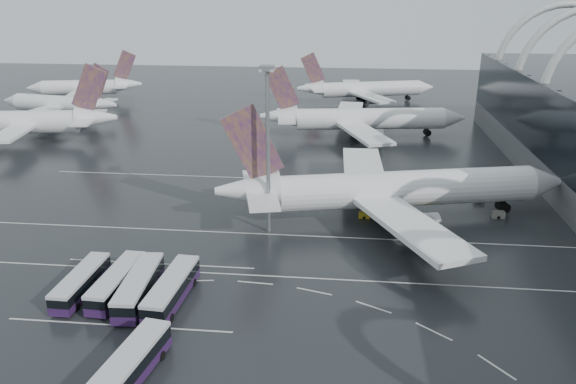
# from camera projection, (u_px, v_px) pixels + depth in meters

# --- Properties ---
(ground) EXTENTS (420.00, 420.00, 0.00)m
(ground) POSITION_uv_depth(u_px,v_px,m) (323.00, 272.00, 80.34)
(ground) COLOR black
(ground) RESTS_ON ground
(lane_marking_near) EXTENTS (120.00, 0.25, 0.01)m
(lane_marking_near) POSITION_uv_depth(u_px,v_px,m) (323.00, 279.00, 78.48)
(lane_marking_near) COLOR silver
(lane_marking_near) RESTS_ON ground
(lane_marking_mid) EXTENTS (120.00, 0.25, 0.01)m
(lane_marking_mid) POSITION_uv_depth(u_px,v_px,m) (327.00, 237.00, 91.53)
(lane_marking_mid) COLOR silver
(lane_marking_mid) RESTS_ON ground
(lane_marking_far) EXTENTS (120.00, 0.25, 0.01)m
(lane_marking_far) POSITION_uv_depth(u_px,v_px,m) (332.00, 181.00, 117.64)
(lane_marking_far) COLOR silver
(lane_marking_far) RESTS_ON ground
(bus_bay_line_south) EXTENTS (28.00, 0.25, 0.01)m
(bus_bay_line_south) POSITION_uv_depth(u_px,v_px,m) (119.00, 325.00, 67.76)
(bus_bay_line_south) COLOR silver
(bus_bay_line_south) RESTS_ON ground
(bus_bay_line_north) EXTENTS (28.00, 0.25, 0.01)m
(bus_bay_line_north) POSITION_uv_depth(u_px,v_px,m) (161.00, 264.00, 82.68)
(bus_bay_line_north) COLOR silver
(bus_bay_line_north) RESTS_ON ground
(airliner_main) EXTENTS (61.70, 53.29, 21.07)m
(airliner_main) POSITION_uv_depth(u_px,v_px,m) (390.00, 190.00, 96.88)
(airliner_main) COLOR white
(airliner_main) RESTS_ON ground
(airliner_gate_b) EXTENTS (55.09, 49.07, 19.13)m
(airliner_gate_b) POSITION_uv_depth(u_px,v_px,m) (359.00, 120.00, 149.72)
(airliner_gate_b) COLOR white
(airliner_gate_b) RESTS_ON ground
(airliner_gate_c) EXTENTS (48.25, 43.86, 17.40)m
(airliner_gate_c) POSITION_uv_depth(u_px,v_px,m) (364.00, 90.00, 194.68)
(airliner_gate_c) COLOR white
(airliner_gate_c) RESTS_ON ground
(jet_remote_west) EXTENTS (46.38, 37.47, 20.17)m
(jet_remote_west) POSITION_uv_depth(u_px,v_px,m) (31.00, 122.00, 145.03)
(jet_remote_west) COLOR white
(jet_remote_west) RESTS_ON ground
(jet_remote_mid) EXTENTS (39.96, 32.33, 17.40)m
(jet_remote_mid) POSITION_uv_depth(u_px,v_px,m) (61.00, 104.00, 170.13)
(jet_remote_mid) COLOR white
(jet_remote_mid) RESTS_ON ground
(jet_remote_far) EXTENTS (39.70, 32.14, 17.32)m
(jet_remote_far) POSITION_uv_depth(u_px,v_px,m) (87.00, 87.00, 198.29)
(jet_remote_far) COLOR white
(jet_remote_far) RESTS_ON ground
(bus_row_near_a) EXTENTS (3.20, 12.49, 3.06)m
(bus_row_near_a) POSITION_uv_depth(u_px,v_px,m) (81.00, 282.00, 74.17)
(bus_row_near_a) COLOR #291440
(bus_row_near_a) RESTS_ON ground
(bus_row_near_b) EXTENTS (3.59, 13.04, 3.18)m
(bus_row_near_b) POSITION_uv_depth(u_px,v_px,m) (117.00, 282.00, 74.09)
(bus_row_near_b) COLOR #291440
(bus_row_near_b) RESTS_ON ground
(bus_row_near_c) EXTENTS (3.86, 13.87, 3.38)m
(bus_row_near_c) POSITION_uv_depth(u_px,v_px,m) (139.00, 286.00, 72.81)
(bus_row_near_c) COLOR #291440
(bus_row_near_c) RESTS_ON ground
(bus_row_near_d) EXTENTS (3.93, 13.80, 3.36)m
(bus_row_near_d) POSITION_uv_depth(u_px,v_px,m) (172.00, 289.00, 72.17)
(bus_row_near_d) COLOR #291440
(bus_row_near_d) RESTS_ON ground
(bus_row_far_c) EXTENTS (5.16, 13.98, 3.37)m
(bus_row_far_c) POSITION_uv_depth(u_px,v_px,m) (128.00, 368.00, 57.31)
(bus_row_far_c) COLOR #291440
(bus_row_far_c) RESTS_ON ground
(floodlight_mast) EXTENTS (2.09, 2.09, 27.28)m
(floodlight_mast) POSITION_uv_depth(u_px,v_px,m) (268.00, 131.00, 87.54)
(floodlight_mast) COLOR gray
(floodlight_mast) RESTS_ON ground
(gse_cart_belly_a) EXTENTS (2.21, 1.31, 1.21)m
(gse_cart_belly_a) POSITION_uv_depth(u_px,v_px,m) (428.00, 220.00, 96.58)
(gse_cart_belly_a) COLOR gold
(gse_cart_belly_a) RESTS_ON ground
(gse_cart_belly_b) EXTENTS (1.96, 1.16, 1.07)m
(gse_cart_belly_b) POSITION_uv_depth(u_px,v_px,m) (479.00, 199.00, 106.12)
(gse_cart_belly_b) COLOR slate
(gse_cart_belly_b) RESTS_ON ground
(gse_cart_belly_c) EXTENTS (1.90, 1.12, 1.04)m
(gse_cart_belly_c) POSITION_uv_depth(u_px,v_px,m) (364.00, 215.00, 98.82)
(gse_cart_belly_c) COLOR gold
(gse_cart_belly_c) RESTS_ON ground
(gse_cart_belly_d) EXTENTS (2.21, 1.31, 1.21)m
(gse_cart_belly_d) POSITION_uv_depth(u_px,v_px,m) (498.00, 215.00, 98.82)
(gse_cart_belly_d) COLOR slate
(gse_cart_belly_d) RESTS_ON ground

